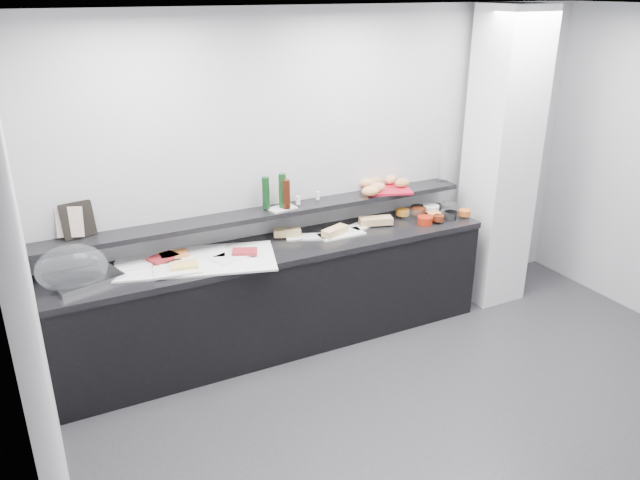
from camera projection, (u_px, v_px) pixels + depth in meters
name	position (u px, v px, depth m)	size (l,w,h in m)	color
ground	(476.00, 438.00, 4.21)	(5.00, 5.00, 0.00)	#2D2D30
back_wall	(338.00, 172.00, 5.35)	(5.00, 0.02, 2.70)	#A8ABAF
ceiling	(526.00, 14.00, 3.19)	(5.00, 5.00, 0.00)	white
column	(501.00, 161.00, 5.69)	(0.50, 0.50, 2.70)	white
buffet_cabinet	(280.00, 299.00, 5.16)	(3.60, 0.60, 0.85)	black
counter_top	(278.00, 249.00, 4.99)	(3.62, 0.62, 0.05)	black
wall_shelf	(269.00, 213.00, 5.04)	(3.60, 0.25, 0.04)	black
cloche_base	(86.00, 279.00, 4.38)	(0.46, 0.31, 0.04)	#B2B4BA
cloche_dome	(72.00, 268.00, 4.30)	(0.49, 0.32, 0.34)	white
linen_runner	(196.00, 261.00, 4.71)	(1.19, 0.56, 0.01)	white
platter_meat_a	(134.00, 265.00, 4.59)	(0.27, 0.18, 0.01)	white
food_meat_a	(163.00, 258.00, 4.68)	(0.22, 0.14, 0.02)	maroon
platter_salmon	(204.00, 253.00, 4.81)	(0.33, 0.22, 0.01)	white
food_salmon	(174.00, 254.00, 4.73)	(0.21, 0.13, 0.02)	orange
platter_cheese	(177.00, 270.00, 4.52)	(0.34, 0.22, 0.01)	white
food_cheese	(184.00, 265.00, 4.55)	(0.19, 0.12, 0.02)	#E3C958
platter_meat_b	(231.00, 257.00, 4.73)	(0.28, 0.18, 0.01)	white
food_meat_b	(245.00, 251.00, 4.78)	(0.19, 0.12, 0.02)	maroon
sandwich_plate_left	(306.00, 237.00, 5.15)	(0.32, 0.14, 0.01)	silver
sandwich_food_left	(287.00, 232.00, 5.14)	(0.22, 0.09, 0.06)	tan
tongs_left	(303.00, 238.00, 5.09)	(0.01, 0.01, 0.16)	#B4B7BB
sandwich_plate_mid	(341.00, 234.00, 5.21)	(0.39, 0.17, 0.01)	white
sandwich_food_mid	(335.00, 231.00, 5.17)	(0.24, 0.09, 0.06)	tan
tongs_mid	(331.00, 237.00, 5.12)	(0.01, 0.01, 0.16)	silver
sandwich_plate_right	(365.00, 224.00, 5.42)	(0.33, 0.14, 0.01)	white
sandwich_food_right	(376.00, 221.00, 5.40)	(0.29, 0.11, 0.06)	tan
tongs_right	(378.00, 224.00, 5.39)	(0.01, 0.01, 0.16)	silver
bowl_glass_fruit	(411.00, 213.00, 5.60)	(0.19, 0.19, 0.07)	white
fill_glass_fruit	(403.00, 212.00, 5.60)	(0.12, 0.12, 0.05)	orange
bowl_black_jam	(418.00, 210.00, 5.68)	(0.14, 0.14, 0.07)	black
fill_black_jam	(418.00, 211.00, 5.62)	(0.13, 0.13, 0.05)	#5E210D
bowl_glass_cream	(449.00, 207.00, 5.76)	(0.15, 0.15, 0.07)	white
fill_glass_cream	(431.00, 208.00, 5.69)	(0.15, 0.15, 0.05)	white
bowl_red_jam	(425.00, 220.00, 5.43)	(0.13, 0.13, 0.07)	#9C220E
fill_red_jam	(439.00, 218.00, 5.45)	(0.09, 0.09, 0.05)	#5A200C
bowl_glass_salmon	(449.00, 215.00, 5.56)	(0.15, 0.15, 0.07)	silver
fill_glass_salmon	(434.00, 215.00, 5.52)	(0.12, 0.12, 0.05)	orange
bowl_black_fruit	(450.00, 215.00, 5.55)	(0.12, 0.12, 0.07)	black
fill_black_fruit	(465.00, 213.00, 5.58)	(0.11, 0.11, 0.05)	#CB591B
framed_print	(78.00, 220.00, 4.46)	(0.23, 0.02, 0.26)	black
print_art	(70.00, 222.00, 4.42)	(0.19, 0.00, 0.22)	#CBA392
condiment_tray	(282.00, 208.00, 5.07)	(0.22, 0.14, 0.01)	white
bottle_green_a	(266.00, 193.00, 5.00)	(0.06, 0.06, 0.26)	#0D3313
bottle_brown	(286.00, 194.00, 5.00)	(0.06, 0.06, 0.24)	black
bottle_green_b	(282.00, 191.00, 5.02)	(0.06, 0.06, 0.28)	#0F3814
bottle_hot	(285.00, 196.00, 5.06)	(0.05, 0.05, 0.18)	#B53A0C
shaker_salt	(298.00, 200.00, 5.12)	(0.04, 0.04, 0.07)	white
shaker_pepper	(318.00, 196.00, 5.24)	(0.03, 0.03, 0.07)	white
bread_tray	(388.00, 190.00, 5.50)	(0.40, 0.28, 0.02)	#AA1226
bread_roll_nw	(367.00, 183.00, 5.51)	(0.15, 0.10, 0.08)	tan
bread_roll_n	(376.00, 182.00, 5.56)	(0.12, 0.08, 0.08)	#B47A44
bread_roll_ne	(391.00, 180.00, 5.61)	(0.13, 0.08, 0.08)	tan
bread_roll_sw	(370.00, 191.00, 5.31)	(0.16, 0.10, 0.08)	tan
bread_roll_s	(377.00, 187.00, 5.40)	(0.15, 0.09, 0.08)	#D88C52
bread_roll_mide	(402.00, 183.00, 5.53)	(0.14, 0.09, 0.08)	#AC7F41
carafe	(444.00, 166.00, 5.72)	(0.09, 0.09, 0.30)	silver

